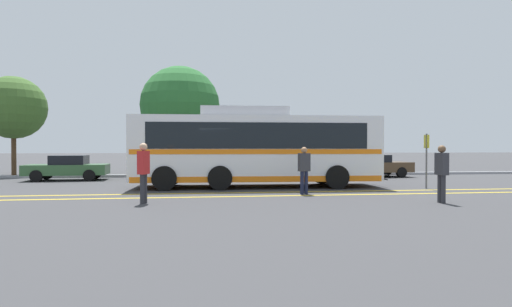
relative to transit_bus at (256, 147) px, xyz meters
name	(u,v)px	position (x,y,z in m)	size (l,w,h in m)	color
ground_plane	(229,187)	(-1.19, -0.03, -1.76)	(220.00, 220.00, 0.00)	#38383A
lane_strip_0	(263,192)	(0.01, -2.20, -1.75)	(0.20, 30.56, 0.01)	gold
lane_strip_1	(268,196)	(0.01, -3.35, -1.75)	(0.20, 30.56, 0.01)	gold
curb_strip	(242,175)	(0.01, 6.66, -1.68)	(38.56, 0.36, 0.15)	#99999E
transit_bus	(256,147)	(0.00, 0.00, 0.00)	(10.96, 3.06, 3.46)	white
parked_car_0	(68,168)	(-9.41, 4.77, -1.08)	(4.16, 2.07, 1.32)	#335B33
parked_car_1	(181,166)	(-3.57, 5.11, -1.07)	(4.86, 2.13, 1.33)	#4C3823
parked_car_2	(278,165)	(1.94, 4.95, -1.00)	(4.88, 2.27, 1.52)	#4C3823
parked_car_3	(372,165)	(7.58, 5.00, -1.08)	(4.52, 2.08, 1.30)	#4C3823
pedestrian_0	(304,167)	(1.45, -2.92, -0.75)	(0.46, 0.31, 1.75)	#191E38
pedestrian_1	(442,170)	(5.14, -5.77, -0.72)	(0.25, 0.43, 1.81)	#2D2D33
pedestrian_2	(144,169)	(-4.11, -4.69, -0.67)	(0.35, 0.47, 1.88)	#2D2D33
bus_stop_sign	(426,154)	(7.06, -1.64, -0.29)	(0.07, 0.40, 2.32)	#59595E
tree_0	(180,106)	(-3.78, 8.59, 2.64)	(5.05, 5.05, 6.92)	#513823
tree_1	(13,108)	(-14.07, 9.22, 2.46)	(3.89, 3.89, 6.18)	#513823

